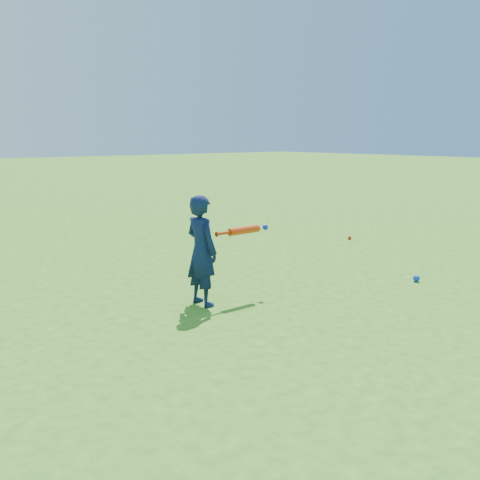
{
  "coord_description": "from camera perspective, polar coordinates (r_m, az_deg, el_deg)",
  "views": [
    {
      "loc": [
        -3.38,
        -4.64,
        1.69
      ],
      "look_at": [
        0.18,
        -0.36,
        0.61
      ],
      "focal_mm": 40.0,
      "sensor_mm": 36.0,
      "label": 1
    }
  ],
  "objects": [
    {
      "name": "ground",
      "position": [
        5.99,
        -3.53,
        -5.46
      ],
      "size": [
        80.0,
        80.0,
        0.0
      ],
      "primitive_type": "plane",
      "color": "#38761C",
      "rests_on": "ground"
    },
    {
      "name": "child",
      "position": [
        5.39,
        -4.12,
        -1.15
      ],
      "size": [
        0.28,
        0.42,
        1.13
      ],
      "primitive_type": "imported",
      "rotation": [
        0.0,
        0.0,
        1.6
      ],
      "color": "#0D1840",
      "rests_on": "ground"
    },
    {
      "name": "bat_swing",
      "position": [
        5.65,
        0.63,
        1.06
      ],
      "size": [
        0.7,
        0.08,
        0.08
      ],
      "rotation": [
        0.0,
        0.0,
        -0.01
      ],
      "color": "red",
      "rests_on": "ground"
    },
    {
      "name": "ground_ball_red",
      "position": [
        9.1,
        11.61,
        0.23
      ],
      "size": [
        0.06,
        0.06,
        0.06
      ],
      "primitive_type": "sphere",
      "color": "red",
      "rests_on": "ground"
    },
    {
      "name": "ground_ball_blue",
      "position": [
        6.68,
        18.3,
        -3.92
      ],
      "size": [
        0.08,
        0.08,
        0.08
      ],
      "primitive_type": "sphere",
      "color": "#0C38D2",
      "rests_on": "ground"
    }
  ]
}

